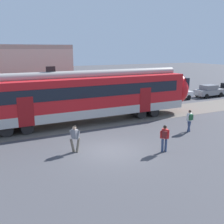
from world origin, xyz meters
name	(u,v)px	position (x,y,z in m)	size (l,w,h in m)	color
ground_plane	(111,151)	(0.00, 0.00, 0.00)	(160.00, 160.00, 0.00)	#424247
pedestrian_grey	(75,137)	(-2.01, 0.73, 0.96)	(0.71, 0.51, 1.67)	#6B6051
pedestrian_red	(165,136)	(2.74, -1.62, 0.99)	(0.67, 0.52, 1.67)	navy
pedestrian_white	(190,119)	(6.83, 0.73, 0.99)	(0.58, 0.62, 1.67)	navy
parked_car_white	(176,93)	(14.37, 11.16, 0.78)	(4.04, 1.84, 1.54)	silver
parked_car_grey	(209,91)	(19.47, 10.87, 0.78)	(4.00, 1.76, 1.54)	gray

